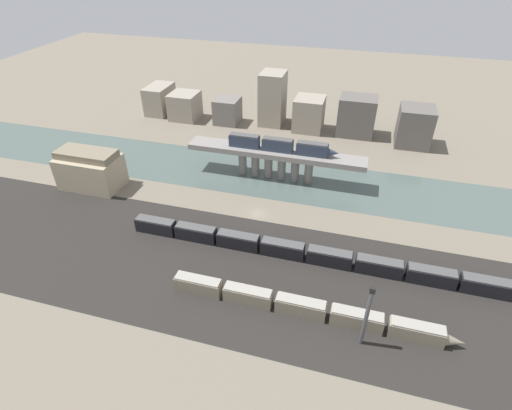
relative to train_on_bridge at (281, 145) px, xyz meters
name	(u,v)px	position (x,y,z in m)	size (l,w,h in m)	color
ground_plane	(257,214)	(-1.68, -21.38, -11.84)	(400.00, 400.00, 0.00)	#756B5B
railbed_yard	(230,270)	(-1.68, -45.38, -11.84)	(280.00, 42.00, 0.01)	#282623
river_water	(275,177)	(-1.68, 0.00, -11.84)	(320.00, 26.43, 0.01)	#4C5B56
bridge	(275,157)	(-1.68, 0.00, -4.48)	(57.19, 7.12, 9.81)	gray
train_on_bridge	(281,145)	(0.00, 0.00, 0.00)	(34.90, 2.78, 4.16)	#2D384C
train_yard_near	(306,308)	(18.04, -53.76, -9.87)	(60.72, 2.84, 4.02)	gray
train_yard_mid	(311,254)	(16.22, -36.70, -9.83)	(95.89, 3.05, 4.09)	black
warehouse_building	(90,169)	(-56.02, -20.56, -6.05)	(18.64, 11.28, 12.19)	tan
signal_tower	(366,317)	(29.71, -57.71, -4.11)	(1.00, 0.79, 15.32)	#4C4C51
city_block_far_left	(160,99)	(-63.98, 41.93, -5.94)	(9.14, 14.73, 11.80)	gray
city_block_left	(185,106)	(-50.54, 38.47, -6.37)	(11.48, 11.82, 10.96)	gray
city_block_center	(227,111)	(-31.50, 38.97, -6.71)	(9.86, 10.29, 10.26)	slate
city_block_right	(273,99)	(-13.30, 43.33, -1.24)	(9.60, 11.50, 21.20)	gray
city_block_far_right	(309,114)	(2.30, 41.22, -5.31)	(11.47, 12.03, 13.08)	gray
city_block_tall	(357,116)	(20.91, 41.60, -4.28)	(14.06, 11.10, 15.13)	#605B56
city_block_low	(415,126)	(42.32, 38.17, -4.63)	(12.29, 12.47, 14.43)	#605B56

